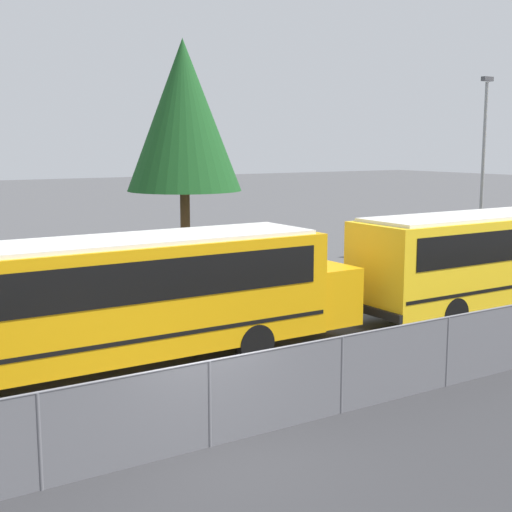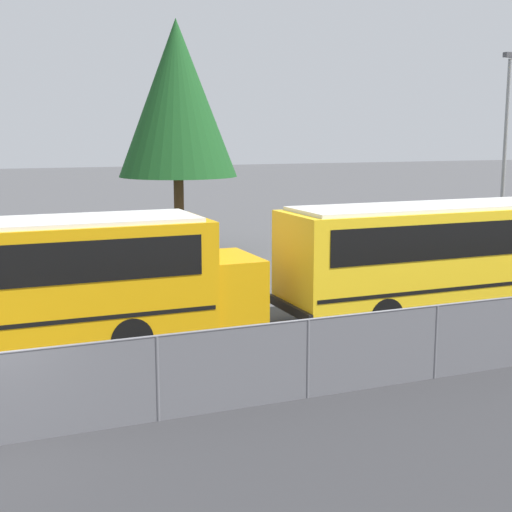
# 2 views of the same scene
# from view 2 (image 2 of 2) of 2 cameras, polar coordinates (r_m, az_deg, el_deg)

# --- Properties ---
(school_bus_3) EXTENTS (12.74, 2.60, 3.21)m
(school_bus_3) POSITION_cam_2_polar(r_m,az_deg,el_deg) (21.68, 17.15, 0.67)
(school_bus_3) COLOR yellow
(school_bus_3) RESTS_ON ground_plane
(light_pole) EXTENTS (0.60, 0.24, 8.44)m
(light_pole) POSITION_cam_2_polar(r_m,az_deg,el_deg) (31.78, 19.30, 8.21)
(light_pole) COLOR gray
(light_pole) RESTS_ON ground_plane
(tree_2) EXTENTS (5.13, 5.13, 9.98)m
(tree_2) POSITION_cam_2_polar(r_m,az_deg,el_deg) (31.46, -6.34, 12.38)
(tree_2) COLOR #51381E
(tree_2) RESTS_ON ground_plane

